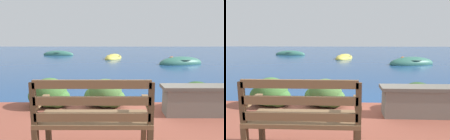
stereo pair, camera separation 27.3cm
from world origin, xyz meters
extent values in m
plane|color=navy|center=(0.00, 0.00, 0.00)|extent=(80.00, 80.00, 0.00)
cube|color=brown|center=(-0.86, -1.72, 0.42)|extent=(0.06, 0.06, 0.40)
cube|color=brown|center=(0.36, -1.72, 0.42)|extent=(0.06, 0.06, 0.40)
cube|color=brown|center=(-0.25, -1.93, 0.65)|extent=(1.28, 0.48, 0.05)
cube|color=brown|center=(-0.25, -2.14, 0.75)|extent=(1.21, 0.04, 0.09)
cube|color=brown|center=(-0.25, -2.14, 0.93)|extent=(1.21, 0.04, 0.09)
cube|color=brown|center=(-0.25, -2.14, 1.10)|extent=(1.21, 0.04, 0.09)
cube|color=brown|center=(-0.86, -2.14, 0.90)|extent=(0.06, 0.04, 0.45)
cube|color=brown|center=(0.36, -2.14, 0.90)|extent=(0.06, 0.04, 0.45)
cube|color=brown|center=(-0.86, -1.93, 0.85)|extent=(0.07, 0.43, 0.05)
cube|color=brown|center=(0.36, -1.93, 0.85)|extent=(0.07, 0.43, 0.05)
ellipsoid|color=#38662D|center=(-1.28, -0.27, 0.51)|extent=(0.68, 0.61, 0.58)
ellipsoid|color=#38662D|center=(-1.47, -0.22, 0.42)|extent=(0.51, 0.46, 0.41)
ellipsoid|color=#38662D|center=(-1.11, -0.31, 0.41)|extent=(0.48, 0.43, 0.37)
ellipsoid|color=#426B33|center=(-0.18, -0.28, 0.50)|extent=(0.66, 0.59, 0.56)
ellipsoid|color=#426B33|center=(-0.36, -0.23, 0.42)|extent=(0.49, 0.45, 0.40)
ellipsoid|color=#426B33|center=(-0.01, -0.31, 0.40)|extent=(0.46, 0.42, 0.36)
ellipsoid|color=#284C23|center=(1.58, -0.41, 0.49)|extent=(0.63, 0.57, 0.54)
ellipsoid|color=#284C23|center=(1.41, -0.36, 0.41)|extent=(0.47, 0.43, 0.38)
ellipsoid|color=#284C23|center=(1.74, -0.44, 0.39)|extent=(0.44, 0.40, 0.35)
ellipsoid|color=#336B5B|center=(4.33, 8.48, 0.06)|extent=(3.25, 2.08, 0.83)
torus|color=#304F46|center=(4.33, 8.48, 0.29)|extent=(1.51, 1.51, 0.07)
cube|color=#846647|center=(4.77, 8.63, 0.26)|extent=(0.41, 0.94, 0.04)
cube|color=#846647|center=(3.97, 8.36, 0.26)|extent=(0.41, 0.94, 0.04)
ellipsoid|color=#DBC64C|center=(0.07, 12.06, 0.05)|extent=(1.90, 2.88, 0.67)
torus|color=olive|center=(0.07, 12.06, 0.24)|extent=(1.44, 1.44, 0.07)
cube|color=#846647|center=(-0.05, 11.68, 0.21)|extent=(0.89, 0.39, 0.04)
cube|color=#846647|center=(0.18, 12.38, 0.21)|extent=(0.89, 0.39, 0.04)
ellipsoid|color=#336B5B|center=(-5.36, 15.63, 0.06)|extent=(3.02, 1.12, 0.79)
torus|color=#304F46|center=(-5.36, 15.63, 0.28)|extent=(1.06, 1.06, 0.07)
cube|color=#846647|center=(-5.80, 15.65, 0.25)|extent=(0.15, 0.80, 0.04)
cube|color=#846647|center=(-4.98, 15.61, 0.25)|extent=(0.15, 0.80, 0.04)
sphere|color=orange|center=(4.50, 11.05, 0.07)|extent=(0.40, 0.40, 0.40)
torus|color=navy|center=(4.50, 11.05, 0.07)|extent=(0.44, 0.44, 0.05)
camera|label=1|loc=(-0.05, -4.11, 1.55)|focal=32.00mm
camera|label=2|loc=(0.23, -4.11, 1.55)|focal=32.00mm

